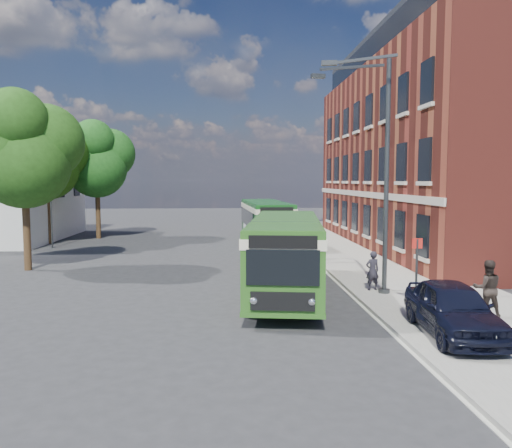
{
  "coord_description": "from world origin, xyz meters",
  "views": [
    {
      "loc": [
        -0.84,
        -20.66,
        4.48
      ],
      "look_at": [
        0.66,
        5.37,
        2.2
      ],
      "focal_mm": 35.0,
      "sensor_mm": 36.0,
      "label": 1
    }
  ],
  "objects": [
    {
      "name": "pedestrian_b",
      "position": [
        7.41,
        -5.5,
        1.06
      ],
      "size": [
        1.01,
        0.86,
        1.82
      ],
      "primitive_type": "imported",
      "rotation": [
        0.0,
        0.0,
        2.92
      ],
      "color": "black",
      "rests_on": "pavement"
    },
    {
      "name": "bus_rear",
      "position": [
        1.82,
        13.83,
        1.83
      ],
      "size": [
        3.13,
        10.14,
        3.02
      ],
      "color": "#134C18",
      "rests_on": "ground"
    },
    {
      "name": "flagpole",
      "position": [
        -12.45,
        13.0,
        4.94
      ],
      "size": [
        0.95,
        0.1,
        9.0
      ],
      "color": "#323537",
      "rests_on": "ground"
    },
    {
      "name": "parked_car",
      "position": [
        5.46,
        -7.3,
        0.91
      ],
      "size": [
        2.09,
        4.55,
        1.51
      ],
      "primitive_type": "imported",
      "rotation": [
        0.0,
        0.0,
        -0.07
      ],
      "color": "black",
      "rests_on": "pavement"
    },
    {
      "name": "tree_right",
      "position": [
        -10.76,
        18.35,
        6.13
      ],
      "size": [
        5.35,
        5.08,
        9.03
      ],
      "color": "#372614",
      "rests_on": "ground"
    },
    {
      "name": "pavement",
      "position": [
        7.0,
        8.0,
        0.07
      ],
      "size": [
        6.0,
        48.0,
        0.15
      ],
      "primitive_type": "cube",
      "color": "gray",
      "rests_on": "ground"
    },
    {
      "name": "tree_mid",
      "position": [
        -13.48,
        15.29,
        6.05
      ],
      "size": [
        5.28,
        5.02,
        8.91
      ],
      "color": "#372614",
      "rests_on": "ground"
    },
    {
      "name": "ground",
      "position": [
        0.0,
        0.0,
        0.0
      ],
      "size": [
        120.0,
        120.0,
        0.0
      ],
      "primitive_type": "plane",
      "color": "#29292B",
      "rests_on": "ground"
    },
    {
      "name": "brick_office",
      "position": [
        14.0,
        12.0,
        6.97
      ],
      "size": [
        12.1,
        26.0,
        14.2
      ],
      "color": "maroon",
      "rests_on": "ground"
    },
    {
      "name": "kerb_line",
      "position": [
        3.95,
        8.0,
        0.01
      ],
      "size": [
        0.12,
        48.0,
        0.01
      ],
      "primitive_type": "cube",
      "color": "beige",
      "rests_on": "ground"
    },
    {
      "name": "street_lamp",
      "position": [
        4.84,
        -2.0,
        4.79
      ],
      "size": [
        2.96,
        2.38,
        9.0
      ],
      "color": "#323537",
      "rests_on": "ground"
    },
    {
      "name": "tree_left",
      "position": [
        -10.77,
        4.59,
        6.0
      ],
      "size": [
        5.24,
        4.98,
        8.85
      ],
      "color": "#372614",
      "rests_on": "ground"
    },
    {
      "name": "pedestrian_a",
      "position": [
        4.88,
        -1.5,
        0.93
      ],
      "size": [
        0.62,
        0.47,
        1.55
      ],
      "primitive_type": "imported",
      "rotation": [
        0.0,
        0.0,
        3.32
      ],
      "color": "black",
      "rests_on": "pavement"
    },
    {
      "name": "bus_front",
      "position": [
        1.41,
        -1.55,
        1.83
      ],
      "size": [
        3.84,
        10.1,
        3.02
      ],
      "color": "#2E641F",
      "rests_on": "ground"
    },
    {
      "name": "bus_stop_sign",
      "position": [
        5.6,
        -4.2,
        1.51
      ],
      "size": [
        0.35,
        0.08,
        2.52
      ],
      "color": "#323537",
      "rests_on": "ground"
    }
  ]
}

